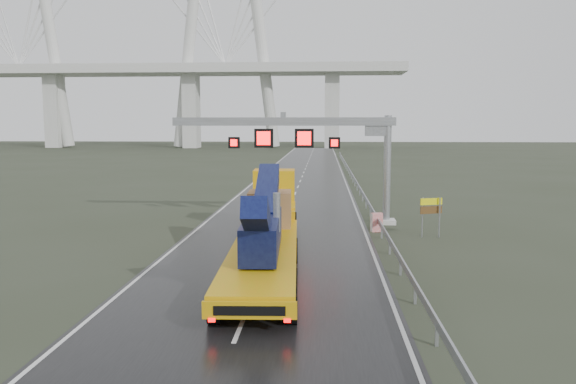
# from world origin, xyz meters

# --- Properties ---
(ground) EXTENTS (400.00, 400.00, 0.00)m
(ground) POSITION_xyz_m (0.00, 0.00, 0.00)
(ground) COLOR #2E3424
(ground) RESTS_ON ground
(road) EXTENTS (11.00, 200.00, 0.02)m
(road) POSITION_xyz_m (0.00, 40.00, 0.01)
(road) COLOR black
(road) RESTS_ON ground
(guardrail) EXTENTS (0.20, 140.00, 1.40)m
(guardrail) POSITION_xyz_m (6.10, 30.00, 0.70)
(guardrail) COLOR gray
(guardrail) RESTS_ON ground
(sign_gantry) EXTENTS (14.90, 1.20, 7.42)m
(sign_gantry) POSITION_xyz_m (2.10, 17.99, 5.61)
(sign_gantry) COLOR beige
(sign_gantry) RESTS_ON ground
(heavy_haul_truck) EXTENTS (3.69, 19.58, 4.57)m
(heavy_haul_truck) POSITION_xyz_m (-0.09, 8.71, 1.77)
(heavy_haul_truck) COLOR orange
(heavy_haul_truck) RESTS_ON ground
(exit_sign_pair) EXTENTS (1.33, 0.50, 2.38)m
(exit_sign_pair) POSITION_xyz_m (9.00, 13.55, 1.66)
(exit_sign_pair) COLOR gray
(exit_sign_pair) RESTS_ON ground
(striped_barrier) EXTENTS (0.77, 0.56, 1.17)m
(striped_barrier) POSITION_xyz_m (6.00, 15.16, 0.58)
(striped_barrier) COLOR red
(striped_barrier) RESTS_ON ground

